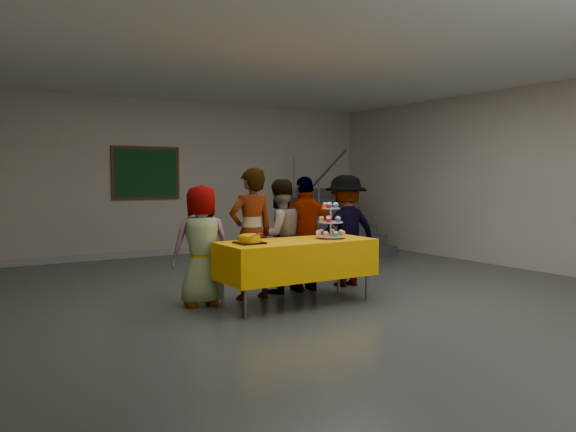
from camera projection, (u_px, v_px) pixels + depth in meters
name	position (u px, v px, depth m)	size (l,w,h in m)	color
room_shell	(340.00, 127.00, 6.83)	(10.00, 10.04, 3.02)	#4C514C
bake_table	(297.00, 258.00, 6.69)	(1.88, 0.78, 0.77)	#595960
cupcake_stand	(331.00, 224.00, 6.89)	(0.38, 0.38, 0.44)	silver
bear_cake	(249.00, 238.00, 6.36)	(0.32, 0.36, 0.12)	black
schoolchild_a	(201.00, 245.00, 6.65)	(0.70, 0.46, 1.44)	slate
schoolchild_b	(251.00, 234.00, 6.96)	(0.60, 0.39, 1.64)	slate
schoolchild_c	(279.00, 236.00, 7.37)	(0.73, 0.57, 1.50)	slate
schoolchild_d	(306.00, 234.00, 7.48)	(0.90, 0.37, 1.53)	slate
schoolchild_e	(346.00, 231.00, 7.84)	(1.00, 0.58, 1.55)	slate
staircase	(325.00, 226.00, 11.84)	(1.30, 2.40, 2.04)	#424447
noticeboard	(146.00, 173.00, 10.61)	(1.30, 0.05, 1.00)	#472B16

